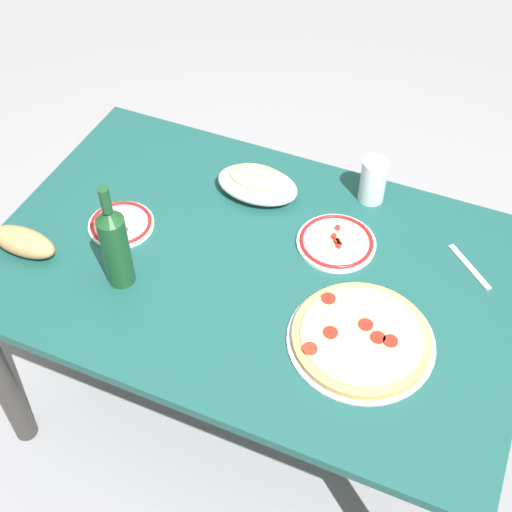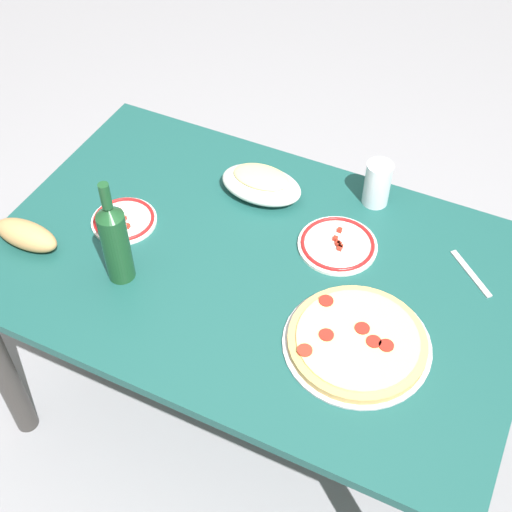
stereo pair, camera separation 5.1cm
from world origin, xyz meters
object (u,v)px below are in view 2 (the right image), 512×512
baked_pasta_dish (261,183)px  side_plate_near (124,220)px  dining_table (256,289)px  pepperoni_pizza (357,341)px  side_plate_far (338,244)px  wine_bottle (115,241)px  water_glass (377,184)px  bread_loaf (26,235)px

baked_pasta_dish → side_plate_near: (0.29, 0.27, -0.03)m
dining_table → pepperoni_pizza: bearing=158.4°
side_plate_far → baked_pasta_dish: bearing=-20.0°
dining_table → baked_pasta_dish: (0.10, -0.25, 0.15)m
pepperoni_pizza → wine_bottle: wine_bottle is taller
side_plate_far → dining_table: bearing=41.4°
water_glass → side_plate_far: bearing=81.7°
water_glass → side_plate_far: 0.22m
dining_table → wine_bottle: size_ratio=4.52×
water_glass → bread_loaf: bearing=35.9°
pepperoni_pizza → bread_loaf: (0.91, 0.07, 0.02)m
dining_table → bread_loaf: size_ratio=7.36×
dining_table → side_plate_far: 0.26m
side_plate_near → baked_pasta_dish: bearing=-137.3°
dining_table → side_plate_far: bearing=-138.6°
wine_bottle → baked_pasta_dish: bearing=-113.7°
side_plate_far → bread_loaf: size_ratio=1.12×
water_glass → side_plate_near: water_glass is taller
baked_pasta_dish → wine_bottle: wine_bottle is taller
side_plate_near → bread_loaf: bearing=44.9°
baked_pasta_dish → dining_table: bearing=112.5°
pepperoni_pizza → water_glass: size_ratio=2.64×
side_plate_far → bread_loaf: bread_loaf is taller
baked_pasta_dish → bread_loaf: (0.48, 0.46, -0.00)m
side_plate_near → side_plate_far: size_ratio=0.85×
wine_bottle → bread_loaf: (0.29, 0.02, -0.09)m
bread_loaf → water_glass: bearing=-144.1°
side_plate_near → bread_loaf: (0.18, 0.18, 0.03)m
water_glass → side_plate_near: (0.60, 0.38, -0.06)m
side_plate_near → bread_loaf: bread_loaf is taller
dining_table → side_plate_far: (-0.17, -0.15, 0.11)m
baked_pasta_dish → water_glass: bearing=-159.8°
side_plate_far → bread_loaf: 0.83m
dining_table → baked_pasta_dish: 0.31m
wine_bottle → bread_loaf: wine_bottle is taller
wine_bottle → side_plate_far: wine_bottle is taller
wine_bottle → bread_loaf: size_ratio=1.63×
wine_bottle → water_glass: 0.75m
pepperoni_pizza → side_plate_far: pepperoni_pizza is taller
side_plate_far → pepperoni_pizza: bearing=119.4°
pepperoni_pizza → bread_loaf: bearing=4.6°
side_plate_near → pepperoni_pizza: bearing=171.4°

